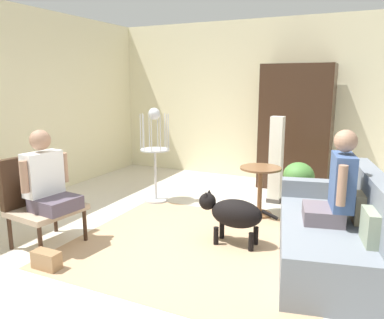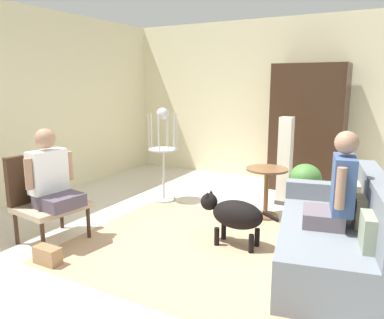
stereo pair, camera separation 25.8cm
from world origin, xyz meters
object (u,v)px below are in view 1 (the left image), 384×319
at_px(dog, 233,213).
at_px(armoire_cabinet, 296,127).
at_px(bird_cage_stand, 155,152).
at_px(armchair, 38,195).
at_px(person_on_armchair, 47,179).
at_px(column_lamp, 276,160).
at_px(handbag, 47,260).
at_px(potted_plant, 298,183).
at_px(round_end_table, 260,185).
at_px(person_on_couch, 337,186).
at_px(couch, 337,234).

distance_m(dog, armoire_cabinet, 2.70).
distance_m(bird_cage_stand, armoire_cabinet, 2.38).
bearing_deg(bird_cage_stand, armchair, -101.96).
bearing_deg(bird_cage_stand, person_on_armchair, -96.61).
height_order(column_lamp, handbag, column_lamp).
height_order(armchair, person_on_armchair, person_on_armchair).
relative_size(bird_cage_stand, potted_plant, 1.87).
distance_m(round_end_table, handbag, 2.75).
bearing_deg(potted_plant, dog, -113.26).
bearing_deg(column_lamp, armoire_cabinet, 83.87).
bearing_deg(person_on_couch, potted_plant, 114.26).
relative_size(bird_cage_stand, handbag, 4.98).
bearing_deg(couch, armoire_cabinet, 108.77).
xyz_separation_m(couch, dog, (-1.06, 0.04, 0.04)).
xyz_separation_m(round_end_table, bird_cage_stand, (-1.57, -0.05, 0.32)).
bearing_deg(potted_plant, handbag, -128.15).
bearing_deg(potted_plant, round_end_table, -167.60).
distance_m(couch, armoire_cabinet, 2.88).
xyz_separation_m(person_on_armchair, armoire_cabinet, (1.93, 3.49, 0.26)).
bearing_deg(bird_cage_stand, round_end_table, 1.70).
bearing_deg(column_lamp, round_end_table, -94.19).
xyz_separation_m(potted_plant, handbag, (-1.91, -2.43, -0.38)).
bearing_deg(armchair, column_lamp, 51.77).
height_order(bird_cage_stand, potted_plant, bird_cage_stand).
relative_size(round_end_table, armoire_cabinet, 0.32).
xyz_separation_m(bird_cage_stand, handbag, (0.14, -2.27, -0.65)).
bearing_deg(person_on_armchair, armchair, 173.19).
relative_size(dog, handbag, 3.18).
height_order(round_end_table, dog, round_end_table).
distance_m(person_on_armchair, dog, 2.02).
height_order(dog, bird_cage_stand, bird_cage_stand).
relative_size(round_end_table, bird_cage_stand, 0.47).
bearing_deg(column_lamp, armchair, -128.23).
distance_m(person_on_armchair, bird_cage_stand, 1.87).
distance_m(person_on_couch, dog, 1.12).
bearing_deg(armchair, armoire_cabinet, 58.72).
bearing_deg(round_end_table, couch, -45.51).
xyz_separation_m(column_lamp, armoire_cabinet, (0.10, 0.92, 0.39)).
relative_size(person_on_couch, column_lamp, 0.69).
distance_m(couch, person_on_couch, 0.49).
distance_m(person_on_couch, round_end_table, 1.55).
bearing_deg(couch, dog, 177.99).
bearing_deg(person_on_couch, column_lamp, 118.67).
bearing_deg(bird_cage_stand, dog, -32.28).
bearing_deg(couch, person_on_couch, -133.05).
bearing_deg(bird_cage_stand, armoire_cabinet, 43.47).
xyz_separation_m(couch, person_on_armchair, (-2.83, -0.84, 0.43)).
distance_m(column_lamp, handbag, 3.38).
relative_size(potted_plant, handbag, 2.67).
bearing_deg(armoire_cabinet, column_lamp, -96.13).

